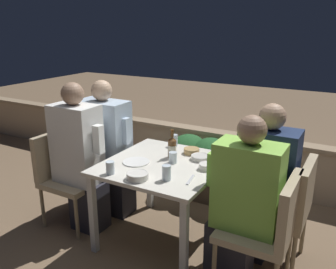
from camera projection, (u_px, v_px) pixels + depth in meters
The scene contains 23 objects.
ground_plane at pixel (164, 238), 3.07m from camera, with size 16.00×16.00×0.00m, color #7A6047.
parapet_wall at pixel (223, 156), 4.12m from camera, with size 9.00×0.18×0.59m.
dining_table at pixel (164, 173), 2.89m from camera, with size 0.91×0.94×0.70m.
planter_hedge at pixel (210, 165), 3.70m from camera, with size 0.93×0.47×0.66m.
chair_left_near at pixel (65, 170), 3.22m from camera, with size 0.47×0.47×0.85m.
person_white_polo at pixel (80, 158), 3.08m from camera, with size 0.49×0.26×1.32m.
chair_left_far at pixel (92, 158), 3.50m from camera, with size 0.47×0.47×0.85m.
person_blue_shirt at pixel (107, 149), 3.37m from camera, with size 0.52×0.26×1.29m.
chair_right_near at pixel (270, 224), 2.35m from camera, with size 0.47×0.47×0.85m.
person_green_blouse at pixel (242, 203), 2.41m from camera, with size 0.50×0.26×1.23m.
chair_right_far at pixel (288, 204), 2.61m from camera, with size 0.47×0.47×0.85m.
person_navy_jumper at pixel (262, 184), 2.67m from camera, with size 0.49×0.26×1.24m.
beer_bottle at pixel (172, 147), 2.95m from camera, with size 0.07×0.07×0.24m.
plate_0 at pixel (136, 162), 2.87m from camera, with size 0.22×0.22×0.01m.
bowl_0 at pixel (138, 175), 2.55m from camera, with size 0.16×0.16×0.05m.
bowl_1 at pixel (206, 166), 2.73m from camera, with size 0.11×0.11×0.05m.
bowl_2 at pixel (192, 151), 3.06m from camera, with size 0.13×0.13×0.05m.
bowl_3 at pixel (200, 157), 2.92m from camera, with size 0.16×0.16×0.04m.
glass_cup_0 at pixel (173, 158), 2.85m from camera, with size 0.07×0.07×0.09m.
glass_cup_1 at pixel (174, 140), 3.23m from camera, with size 0.06×0.06×0.11m.
glass_cup_2 at pixel (167, 173), 2.53m from camera, with size 0.07×0.07×0.11m.
glass_cup_3 at pixel (110, 168), 2.64m from camera, with size 0.06×0.06×0.10m.
fork_0 at pixel (191, 180), 2.54m from camera, with size 0.05×0.17×0.01m.
Camera 1 is at (1.34, -2.30, 1.78)m, focal length 38.00 mm.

